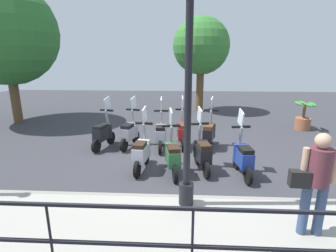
% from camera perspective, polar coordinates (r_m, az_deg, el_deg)
% --- Properties ---
extents(ground_plane, '(28.00, 28.00, 0.00)m').
position_cam_1_polar(ground_plane, '(7.20, 3.92, -7.40)').
color(ground_plane, '#38383D').
extents(promenade_walkway, '(2.20, 20.00, 0.15)m').
position_cam_1_polar(promenade_walkway, '(4.42, 4.53, -22.44)').
color(promenade_walkway, '#A39E93').
rests_on(promenade_walkway, ground_plane).
extents(fence_railing, '(0.04, 16.03, 1.07)m').
position_cam_1_polar(fence_railing, '(3.08, 5.37, -22.12)').
color(fence_railing, black).
rests_on(fence_railing, promenade_walkway).
extents(lamp_post_near, '(0.26, 0.90, 4.55)m').
position_cam_1_polar(lamp_post_near, '(4.29, 4.41, 7.21)').
color(lamp_post_near, black).
rests_on(lamp_post_near, promenade_walkway).
extents(pedestrian_with_bag, '(0.34, 0.65, 1.59)m').
position_cam_1_polar(pedestrian_with_bag, '(4.36, 29.50, -9.73)').
color(pedestrian_with_bag, '#384C70').
rests_on(pedestrian_with_bag, promenade_walkway).
extents(tree_large, '(4.00, 4.00, 5.57)m').
position_cam_1_polar(tree_large, '(12.47, -31.92, 16.73)').
color(tree_large, brown).
rests_on(tree_large, ground_plane).
extents(tree_distant, '(2.71, 2.71, 4.53)m').
position_cam_1_polar(tree_distant, '(13.11, 7.23, 16.82)').
color(tree_distant, brown).
rests_on(tree_distant, ground_plane).
extents(potted_palm, '(1.06, 0.66, 1.05)m').
position_cam_1_polar(potted_palm, '(11.18, 27.36, 1.54)').
color(potted_palm, '#9E5B3D').
rests_on(potted_palm, ground_plane).
extents(scooter_near_0, '(1.23, 0.44, 1.54)m').
position_cam_1_polar(scooter_near_0, '(6.36, 16.00, -6.46)').
color(scooter_near_0, black).
rests_on(scooter_near_0, ground_plane).
extents(scooter_near_1, '(1.22, 0.49, 1.54)m').
position_cam_1_polar(scooter_near_1, '(6.43, 7.45, -5.71)').
color(scooter_near_1, black).
rests_on(scooter_near_1, ground_plane).
extents(scooter_near_2, '(1.23, 0.47, 1.54)m').
position_cam_1_polar(scooter_near_2, '(6.20, 1.01, -6.42)').
color(scooter_near_2, black).
rests_on(scooter_near_2, ground_plane).
extents(scooter_near_3, '(1.23, 0.44, 1.54)m').
position_cam_1_polar(scooter_near_3, '(6.45, -5.76, -5.61)').
color(scooter_near_3, black).
rests_on(scooter_near_3, ground_plane).
extents(scooter_far_0, '(1.21, 0.52, 1.54)m').
position_cam_1_polar(scooter_far_0, '(8.02, 8.94, -1.50)').
color(scooter_far_0, black).
rests_on(scooter_far_0, ground_plane).
extents(scooter_far_1, '(1.23, 0.44, 1.54)m').
position_cam_1_polar(scooter_far_1, '(8.04, 3.18, -1.29)').
color(scooter_far_1, black).
rests_on(scooter_far_1, ground_plane).
extents(scooter_far_2, '(1.23, 0.44, 1.54)m').
position_cam_1_polar(scooter_far_2, '(7.83, -1.56, -1.74)').
color(scooter_far_2, black).
rests_on(scooter_far_2, ground_plane).
extents(scooter_far_3, '(1.21, 0.52, 1.54)m').
position_cam_1_polar(scooter_far_3, '(8.09, -8.34, -1.34)').
color(scooter_far_3, black).
rests_on(scooter_far_3, ground_plane).
extents(scooter_far_4, '(1.21, 0.53, 1.54)m').
position_cam_1_polar(scooter_far_4, '(8.16, -13.94, -1.49)').
color(scooter_far_4, black).
rests_on(scooter_far_4, ground_plane).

